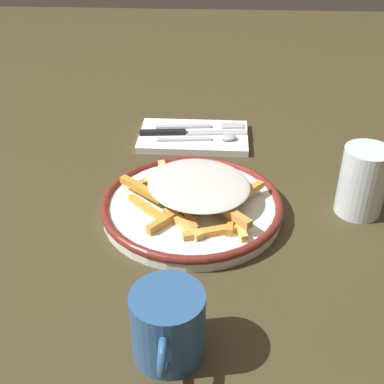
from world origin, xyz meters
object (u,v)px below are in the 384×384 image
object	(u,v)px
plate	(192,206)
fork	(200,126)
fries_heap	(197,190)
water_glass	(363,181)
coffee_mug	(168,325)
spoon	(211,138)
knife	(184,132)
napkin	(193,137)

from	to	relation	value
plate	fork	bearing A→B (deg)	179.83
plate	fries_heap	size ratio (longest dim) A/B	1.19
water_glass	coffee_mug	bearing A→B (deg)	-42.96
spoon	water_glass	world-z (taller)	water_glass
fork	knife	distance (m)	0.04
napkin	fork	xyz separation A→B (m)	(-0.03, 0.01, 0.01)
spoon	coffee_mug	world-z (taller)	coffee_mug
napkin	plate	bearing A→B (deg)	2.62
napkin	fork	size ratio (longest dim) A/B	1.20
napkin	knife	distance (m)	0.02
napkin	water_glass	size ratio (longest dim) A/B	1.95
fries_heap	spoon	world-z (taller)	fries_heap
fries_heap	water_glass	world-z (taller)	water_glass
plate	water_glass	xyz separation A→B (m)	(-0.02, 0.26, 0.04)
fork	fries_heap	bearing A→B (deg)	1.29
plate	water_glass	size ratio (longest dim) A/B	2.58
fries_heap	spoon	distance (m)	0.22
napkin	water_glass	world-z (taller)	water_glass
fries_heap	knife	bearing A→B (deg)	-171.28
fork	spoon	bearing A→B (deg)	22.72
coffee_mug	napkin	bearing A→B (deg)	-179.91
fries_heap	coffee_mug	xyz separation A→B (m)	(0.27, -0.02, 0.00)
fork	coffee_mug	distance (m)	0.54
napkin	spoon	xyz separation A→B (m)	(0.02, 0.03, 0.01)
fork	coffee_mug	size ratio (longest dim) A/B	1.64
plate	fries_heap	xyz separation A→B (m)	(-0.00, 0.01, 0.03)
napkin	knife	bearing A→B (deg)	-84.66
napkin	coffee_mug	size ratio (longest dim) A/B	1.96
plate	water_glass	distance (m)	0.26
plate	coffee_mug	bearing A→B (deg)	-2.27
plate	fork	xyz separation A→B (m)	(-0.28, 0.00, 0.00)
fries_heap	spoon	xyz separation A→B (m)	(-0.22, 0.02, -0.02)
fries_heap	napkin	distance (m)	0.25
fries_heap	napkin	bearing A→B (deg)	-175.71
plate	napkin	distance (m)	0.25
spoon	water_glass	xyz separation A→B (m)	(0.20, 0.23, 0.04)
fork	knife	size ratio (longest dim) A/B	0.84
fries_heap	coffee_mug	distance (m)	0.27
water_glass	coffee_mug	xyz separation A→B (m)	(0.29, -0.27, -0.01)
fries_heap	water_glass	distance (m)	0.25
coffee_mug	spoon	bearing A→B (deg)	176.03
napkin	knife	size ratio (longest dim) A/B	1.01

